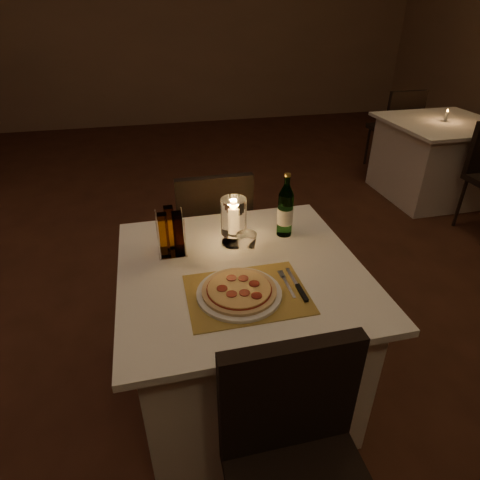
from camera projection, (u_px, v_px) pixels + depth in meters
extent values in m
cube|color=#462316|center=(224.00, 348.00, 2.29)|extent=(8.00, 10.00, 0.02)
cube|color=#8A6A50|center=(154.00, 17.00, 5.71)|extent=(8.00, 0.02, 3.00)
cube|color=white|center=(241.00, 335.00, 1.86)|extent=(0.88, 0.88, 0.71)
cube|color=white|center=(241.00, 270.00, 1.67)|extent=(1.00, 1.00, 0.03)
cube|color=black|center=(289.00, 397.00, 1.17)|extent=(0.42, 0.05, 0.42)
cylinder|color=black|center=(327.00, 478.00, 1.44)|extent=(0.03, 0.03, 0.44)
cube|color=black|center=(211.00, 233.00, 2.48)|extent=(0.42, 0.42, 0.05)
cube|color=black|center=(215.00, 213.00, 2.20)|extent=(0.42, 0.05, 0.42)
cylinder|color=black|center=(233.00, 248.00, 2.77)|extent=(0.03, 0.03, 0.44)
cylinder|color=black|center=(184.00, 254.00, 2.71)|extent=(0.03, 0.03, 0.44)
cylinder|color=black|center=(244.00, 276.00, 2.49)|extent=(0.03, 0.03, 0.44)
cylinder|color=black|center=(190.00, 284.00, 2.42)|extent=(0.03, 0.03, 0.44)
cube|color=#AC8B3B|center=(247.00, 294.00, 1.51)|extent=(0.45, 0.34, 0.00)
cylinder|color=white|center=(239.00, 293.00, 1.50)|extent=(0.32, 0.32, 0.01)
cylinder|color=#D8B77F|center=(239.00, 290.00, 1.49)|extent=(0.28, 0.28, 0.01)
cylinder|color=maroon|center=(239.00, 289.00, 1.49)|extent=(0.24, 0.24, 0.00)
cylinder|color=#EACC7F|center=(239.00, 288.00, 1.49)|extent=(0.24, 0.24, 0.00)
cylinder|color=maroon|center=(254.00, 284.00, 1.50)|extent=(0.04, 0.04, 0.00)
cylinder|color=maroon|center=(243.00, 278.00, 1.53)|extent=(0.04, 0.04, 0.00)
cylinder|color=maroon|center=(232.00, 278.00, 1.53)|extent=(0.04, 0.04, 0.00)
cylinder|color=maroon|center=(222.00, 288.00, 1.48)|extent=(0.04, 0.04, 0.00)
cylinder|color=maroon|center=(232.00, 294.00, 1.45)|extent=(0.04, 0.04, 0.00)
cylinder|color=maroon|center=(244.00, 293.00, 1.46)|extent=(0.04, 0.04, 0.00)
cylinder|color=maroon|center=(257.00, 296.00, 1.44)|extent=(0.04, 0.04, 0.00)
cube|color=silver|center=(289.00, 287.00, 1.54)|extent=(0.01, 0.14, 0.00)
cube|color=silver|center=(282.00, 274.00, 1.61)|extent=(0.02, 0.05, 0.00)
cube|color=black|center=(302.00, 293.00, 1.50)|extent=(0.02, 0.10, 0.01)
cube|color=silver|center=(292.00, 277.00, 1.60)|extent=(0.01, 0.12, 0.00)
cylinder|color=#5F9E55|center=(285.00, 215.00, 1.85)|extent=(0.07, 0.07, 0.20)
cylinder|color=#5F9E55|center=(287.00, 180.00, 1.76)|extent=(0.03, 0.03, 0.04)
cylinder|color=gold|center=(288.00, 175.00, 1.75)|extent=(0.03, 0.03, 0.01)
cylinder|color=silver|center=(285.00, 216.00, 1.85)|extent=(0.07, 0.07, 0.08)
cylinder|color=white|center=(234.00, 242.00, 1.83)|extent=(0.11, 0.11, 0.01)
cylinder|color=white|center=(234.00, 237.00, 1.81)|extent=(0.02, 0.02, 0.04)
cylinder|color=white|center=(234.00, 216.00, 1.76)|extent=(0.11, 0.11, 0.17)
cylinder|color=white|center=(234.00, 220.00, 1.77)|extent=(0.03, 0.03, 0.12)
ellipsoid|color=orange|center=(234.00, 204.00, 1.73)|extent=(0.02, 0.02, 0.03)
cube|color=white|center=(173.00, 252.00, 1.76)|extent=(0.12, 0.12, 0.01)
cylinder|color=white|center=(159.00, 241.00, 1.66)|extent=(0.01, 0.01, 0.18)
cylinder|color=white|center=(185.00, 238.00, 1.68)|extent=(0.01, 0.01, 0.18)
cylinder|color=white|center=(157.00, 229.00, 1.75)|extent=(0.01, 0.01, 0.18)
cylinder|color=white|center=(182.00, 226.00, 1.77)|extent=(0.01, 0.01, 0.18)
cube|color=#BF8C33|center=(164.00, 235.00, 1.68)|extent=(0.04, 0.04, 0.20)
cube|color=#3F1E14|center=(178.00, 234.00, 1.69)|extent=(0.04, 0.04, 0.20)
cube|color=#BF8C33|center=(170.00, 228.00, 1.74)|extent=(0.04, 0.04, 0.20)
cube|color=white|center=(435.00, 161.00, 3.89)|extent=(0.88, 0.88, 0.71)
cube|color=white|center=(444.00, 123.00, 3.70)|extent=(1.00, 1.00, 0.03)
cylinder|color=black|center=(460.00, 203.00, 3.40)|extent=(0.03, 0.03, 0.44)
cube|color=black|center=(392.00, 129.00, 4.51)|extent=(0.42, 0.42, 0.05)
cube|color=black|center=(406.00, 112.00, 4.24)|extent=(0.42, 0.05, 0.42)
cylinder|color=black|center=(393.00, 144.00, 4.81)|extent=(0.03, 0.03, 0.44)
cylinder|color=black|center=(367.00, 146.00, 4.74)|extent=(0.03, 0.03, 0.44)
cylinder|color=black|center=(409.00, 153.00, 4.52)|extent=(0.03, 0.03, 0.44)
cylinder|color=black|center=(382.00, 155.00, 4.46)|extent=(0.03, 0.03, 0.44)
cylinder|color=white|center=(446.00, 116.00, 3.67)|extent=(0.03, 0.03, 0.09)
ellipsoid|color=orange|center=(448.00, 111.00, 3.65)|extent=(0.01, 0.01, 0.02)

